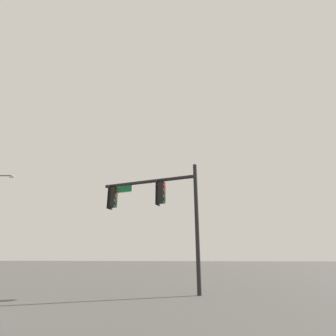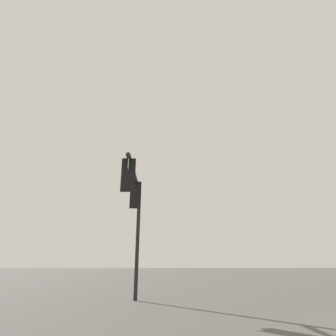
% 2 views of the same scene
% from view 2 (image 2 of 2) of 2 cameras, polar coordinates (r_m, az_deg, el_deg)
% --- Properties ---
extents(signal_pole_near, '(5.35, 0.75, 5.98)m').
position_cam_2_polar(signal_pole_near, '(12.24, -7.23, -7.20)').
color(signal_pole_near, black).
rests_on(signal_pole_near, ground_plane).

